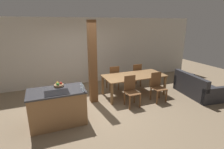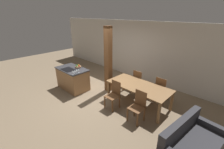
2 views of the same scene
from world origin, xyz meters
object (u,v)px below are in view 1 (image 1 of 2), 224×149
object	(u,v)px
dining_table	(134,77)
dining_chair_far_left	(113,77)
wine_glass_near	(84,87)
dining_chair_near_right	(158,86)
wine_glass_end	(81,83)
dining_chair_far_right	(136,75)
fruit_bowl	(59,85)
kitchen_island	(58,107)
dining_chair_near_left	(131,91)
couch	(196,88)
wine_glass_middle	(83,85)
wine_glass_far	(82,84)
timber_post	(93,63)

from	to	relation	value
dining_table	dining_chair_far_left	world-z (taller)	dining_chair_far_left
wine_glass_near	dining_chair_far_left	xyz separation A→B (m)	(1.58, 1.96, -0.53)
dining_chair_far_left	dining_chair_near_right	bearing A→B (deg)	123.96
wine_glass_end	dining_chair_near_right	world-z (taller)	wine_glass_end
dining_table	dining_chair_near_right	bearing A→B (deg)	-56.04
dining_table	dining_chair_far_right	world-z (taller)	dining_chair_far_right
fruit_bowl	dining_chair_near_right	bearing A→B (deg)	-1.44
kitchen_island	fruit_bowl	bearing A→B (deg)	70.20
dining_chair_near_left	couch	size ratio (longest dim) A/B	0.56
dining_chair_near_left	dining_chair_far_left	bearing A→B (deg)	90.00
fruit_bowl	wine_glass_end	distance (m)	0.63
fruit_bowl	wine_glass_middle	world-z (taller)	wine_glass_middle
dining_chair_near_left	dining_chair_far_right	distance (m)	1.74
wine_glass_far	dining_chair_far_left	world-z (taller)	wine_glass_far
kitchen_island	dining_chair_far_right	size ratio (longest dim) A/B	1.46
couch	timber_post	bearing A→B (deg)	82.52
wine_glass_end	dining_chair_near_right	size ratio (longest dim) A/B	0.17
wine_glass_near	dining_chair_near_right	distance (m)	2.66
dining_table	dining_chair_far_left	distance (m)	0.88
wine_glass_far	timber_post	distance (m)	1.26
wine_glass_end	dining_chair_near_right	bearing A→B (deg)	5.92
kitchen_island	wine_glass_far	distance (m)	0.86
wine_glass_end	dining_chair_far_right	distance (m)	3.12
dining_table	couch	distance (m)	2.26
wine_glass_end	dining_chair_near_left	bearing A→B (deg)	9.51
kitchen_island	wine_glass_end	distance (m)	0.85
wine_glass_middle	dining_chair_near_right	world-z (taller)	wine_glass_middle
wine_glass_end	couch	bearing A→B (deg)	1.53
dining_chair_near_left	timber_post	xyz separation A→B (m)	(-0.99, 0.74, 0.80)
kitchen_island	wine_glass_middle	size ratio (longest dim) A/B	8.37
dining_chair_near_left	couch	bearing A→B (deg)	-3.49
dining_chair_near_right	timber_post	distance (m)	2.25
dining_chair_near_right	dining_chair_far_right	xyz separation A→B (m)	(0.00, 1.44, 0.00)
dining_chair_far_left	dining_chair_near_left	bearing A→B (deg)	90.00
wine_glass_end	dining_table	world-z (taller)	wine_glass_end
fruit_bowl	wine_glass_near	distance (m)	0.79
wine_glass_far	dining_chair_near_right	size ratio (longest dim) A/B	0.17
couch	fruit_bowl	bearing A→B (deg)	93.86
dining_table	dining_chair_far_right	size ratio (longest dim) A/B	2.28
couch	dining_table	bearing A→B (deg)	73.57
kitchen_island	dining_table	distance (m)	2.84
dining_table	timber_post	distance (m)	1.61
wine_glass_middle	dining_chair_far_right	size ratio (longest dim) A/B	0.17
wine_glass_end	couch	xyz separation A→B (m)	(4.12, 0.11, -0.76)
couch	kitchen_island	bearing A→B (deg)	96.99
dining_table	dining_chair_near_right	xyz separation A→B (m)	(0.49, -0.72, -0.16)
wine_glass_middle	wine_glass_far	size ratio (longest dim) A/B	1.00
wine_glass_near	dining_chair_near_left	bearing A→B (deg)	17.92
wine_glass_end	dining_chair_near_left	size ratio (longest dim) A/B	0.17
wine_glass_near	couch	world-z (taller)	wine_glass_near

